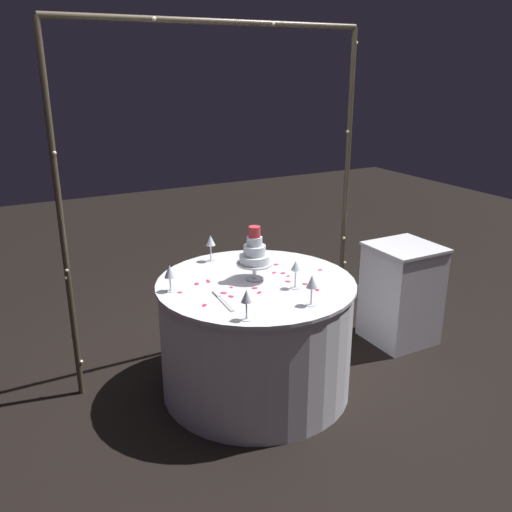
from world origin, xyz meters
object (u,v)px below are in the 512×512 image
object	(u,v)px
side_table	(401,293)
wine_glass_0	(246,298)
main_table	(256,336)
tiered_cake	(255,254)
wine_glass_4	(170,272)
wine_glass_2	(312,283)
cake_knife	(222,300)
wine_glass_3	(296,268)
decorative_arch	(221,153)
wine_glass_1	(211,242)

from	to	relation	value
side_table	wine_glass_0	xyz separation A→B (m)	(-1.56, -0.51, 0.48)
main_table	tiered_cake	xyz separation A→B (m)	(0.01, 0.04, 0.53)
side_table	wine_glass_4	world-z (taller)	wine_glass_4
main_table	wine_glass_0	size ratio (longest dim) A/B	7.30
wine_glass_2	cake_knife	distance (m)	0.51
side_table	tiered_cake	bearing A→B (deg)	-178.23
main_table	wine_glass_3	size ratio (longest dim) A/B	7.27
wine_glass_0	wine_glass_4	size ratio (longest dim) A/B	1.04
side_table	wine_glass_0	distance (m)	1.71
decorative_arch	side_table	bearing A→B (deg)	-17.33
tiered_cake	wine_glass_3	size ratio (longest dim) A/B	2.01
decorative_arch	wine_glass_1	distance (m)	0.58
wine_glass_1	cake_knife	size ratio (longest dim) A/B	0.61
wine_glass_1	wine_glass_3	xyz separation A→B (m)	(0.25, -0.66, -0.01)
tiered_cake	wine_glass_3	xyz separation A→B (m)	(0.15, -0.23, -0.04)
wine_glass_4	cake_knife	world-z (taller)	wine_glass_4
main_table	tiered_cake	world-z (taller)	tiered_cake
wine_glass_2	cake_knife	world-z (taller)	wine_glass_2
decorative_arch	main_table	bearing A→B (deg)	-90.00
decorative_arch	wine_glass_2	world-z (taller)	decorative_arch
wine_glass_1	wine_glass_3	distance (m)	0.71
main_table	wine_glass_2	distance (m)	0.67
side_table	wine_glass_2	world-z (taller)	wine_glass_2
decorative_arch	wine_glass_4	distance (m)	0.86
main_table	wine_glass_0	distance (m)	0.72
side_table	wine_glass_0	bearing A→B (deg)	-161.79
wine_glass_0	wine_glass_3	bearing A→B (deg)	28.28
wine_glass_1	wine_glass_3	size ratio (longest dim) A/B	1.08
decorative_arch	main_table	size ratio (longest dim) A/B	1.84
wine_glass_2	wine_glass_4	xyz separation A→B (m)	(-0.61, 0.55, -0.01)
side_table	tiered_cake	xyz separation A→B (m)	(-1.26, -0.04, 0.53)
wine_glass_1	wine_glass_4	size ratio (longest dim) A/B	1.13
wine_glass_1	tiered_cake	bearing A→B (deg)	-77.05
decorative_arch	wine_glass_3	distance (m)	0.90
wine_glass_3	wine_glass_0	bearing A→B (deg)	-151.72
tiered_cake	wine_glass_1	bearing A→B (deg)	102.95
side_table	wine_glass_1	size ratio (longest dim) A/B	4.15
side_table	tiered_cake	distance (m)	1.36
wine_glass_2	wine_glass_3	distance (m)	0.25
side_table	wine_glass_1	bearing A→B (deg)	163.84
wine_glass_1	wine_glass_2	world-z (taller)	wine_glass_1
wine_glass_2	decorative_arch	bearing A→B (deg)	96.50
decorative_arch	wine_glass_0	distance (m)	1.12
tiered_cake	wine_glass_3	distance (m)	0.28
wine_glass_1	wine_glass_4	xyz separation A→B (m)	(-0.42, -0.36, -0.02)
main_table	wine_glass_4	size ratio (longest dim) A/B	7.62
side_table	wine_glass_3	size ratio (longest dim) A/B	4.48
wine_glass_3	wine_glass_4	distance (m)	0.73
main_table	cake_knife	size ratio (longest dim) A/B	4.10
tiered_cake	wine_glass_1	distance (m)	0.44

